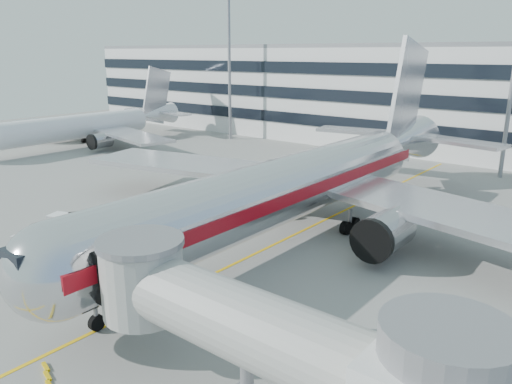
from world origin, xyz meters
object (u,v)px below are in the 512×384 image
Objects in this scene: main_jet at (303,182)px; baggage_tug at (83,234)px; cargo_container_front at (31,246)px; ramp_worker at (150,237)px; cargo_container_left at (39,248)px; cargo_container_right at (59,222)px; belt_loader at (81,238)px.

baggage_tug is at bearing -131.30° from main_jet.
ramp_worker is at bearing 52.62° from cargo_container_front.
cargo_container_left is 1.15× the size of ramp_worker.
baggage_tug is 4.27m from cargo_container_right.
belt_loader is at bearing 77.59° from cargo_container_front.
ramp_worker is at bearing 36.21° from belt_loader.
baggage_tug is at bearing 89.43° from cargo_container_left.
belt_loader is 2.21× the size of cargo_container_front.
baggage_tug is at bearing 82.41° from cargo_container_front.
ramp_worker is at bearing 54.14° from cargo_container_left.
cargo_container_left is (-11.55, -16.70, -3.39)m from main_jet.
main_jet is 28.08× the size of ramp_worker.
baggage_tug is 3.91m from cargo_container_front.
cargo_container_left is at bearing -141.00° from ramp_worker.
belt_loader is 2.78× the size of cargo_container_right.
baggage_tug is 1.38× the size of cargo_container_left.
cargo_container_front is at bearing -49.34° from cargo_container_right.
main_jet reaches higher than cargo_container_front.
main_jet is at bearing 50.14° from belt_loader.
ramp_worker is at bearing -123.92° from main_jet.
belt_loader is (-11.26, -13.49, -3.57)m from main_jet.
belt_loader is at bearing 84.87° from cargo_container_left.
baggage_tug is 1.64× the size of cargo_container_right.
ramp_worker reaches higher than cargo_container_left.
cargo_container_left is (-0.04, -3.59, -0.02)m from baggage_tug.
ramp_worker is at bearing 31.30° from baggage_tug.
cargo_container_front is (-0.48, -0.29, 0.10)m from cargo_container_left.
cargo_container_left is 5.84m from cargo_container_right.
cargo_container_left is 0.94× the size of cargo_container_front.
main_jet is at bearing 48.70° from baggage_tug.
belt_loader is at bearing -129.86° from main_jet.
ramp_worker is (-6.95, -10.33, -3.33)m from main_jet.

